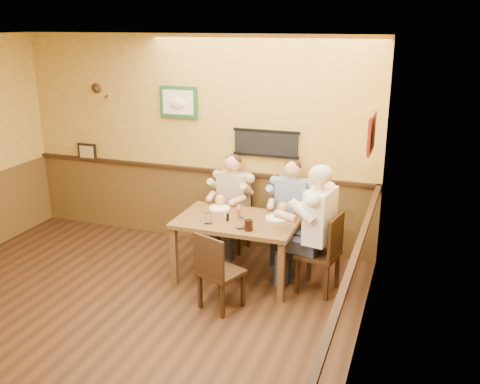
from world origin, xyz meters
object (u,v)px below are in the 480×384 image
object	(u,v)px
dining_table	(237,226)
pepper_shaker	(228,217)
chair_right_end	(318,253)
water_glass_mid	(240,223)
diner_tan_shirt	(234,208)
chair_back_left	(234,220)
diner_white_elder	(319,236)
cola_tumbler	(249,225)
water_glass_left	(208,218)
chair_back_right	(291,228)
diner_blue_polo	(291,215)
hot_sauce_bottle	(239,214)
chair_near_side	(221,270)
salt_shaker	(226,213)

from	to	relation	value
dining_table	pepper_shaker	size ratio (longest dim) A/B	15.90
chair_right_end	water_glass_mid	size ratio (longest dim) A/B	7.33
diner_tan_shirt	chair_right_end	bearing A→B (deg)	-25.47
chair_back_left	water_glass_mid	bearing A→B (deg)	-60.89
diner_tan_shirt	diner_white_elder	xyz separation A→B (m)	(1.29, -0.77, 0.08)
cola_tumbler	dining_table	bearing A→B (deg)	128.52
water_glass_left	cola_tumbler	size ratio (longest dim) A/B	1.01
chair_back_left	chair_right_end	world-z (taller)	chair_right_end
pepper_shaker	water_glass_left	bearing A→B (deg)	-140.39
chair_back_right	diner_tan_shirt	xyz separation A→B (m)	(-0.79, 0.02, 0.18)
chair_back_left	chair_right_end	size ratio (longest dim) A/B	0.89
chair_back_left	pepper_shaker	size ratio (longest dim) A/B	9.37
diner_blue_polo	hot_sauce_bottle	distance (m)	0.96
water_glass_mid	hot_sauce_bottle	distance (m)	0.22
chair_back_left	diner_blue_polo	size ratio (longest dim) A/B	0.70
dining_table	chair_near_side	bearing A→B (deg)	-84.09
chair_right_end	diner_blue_polo	xyz separation A→B (m)	(-0.50, 0.75, 0.12)
chair_back_left	hot_sauce_bottle	bearing A→B (deg)	-60.91
diner_tan_shirt	cola_tumbler	world-z (taller)	diner_tan_shirt
chair_right_end	water_glass_mid	xyz separation A→B (m)	(-0.83, -0.27, 0.35)
chair_back_left	chair_back_right	bearing A→B (deg)	4.01
water_glass_mid	salt_shaker	size ratio (longest dim) A/B	1.42
chair_near_side	pepper_shaker	bearing A→B (deg)	-54.23
dining_table	chair_near_side	world-z (taller)	chair_near_side
chair_back_left	water_glass_mid	size ratio (longest dim) A/B	6.50
hot_sauce_bottle	salt_shaker	xyz separation A→B (m)	(-0.20, 0.10, -0.04)
chair_back_left	diner_tan_shirt	world-z (taller)	diner_tan_shirt
water_glass_mid	water_glass_left	bearing A→B (deg)	176.07
chair_right_end	salt_shaker	bearing A→B (deg)	-81.08
dining_table	chair_back_left	size ratio (longest dim) A/B	1.70
chair_back_right	diner_tan_shirt	size ratio (longest dim) A/B	0.70
chair_back_right	salt_shaker	distance (m)	1.03
pepper_shaker	chair_back_left	bearing A→B (deg)	105.57
dining_table	chair_back_left	bearing A→B (deg)	112.92
chair_near_side	diner_white_elder	world-z (taller)	diner_white_elder
chair_back_left	chair_back_right	xyz separation A→B (m)	(0.79, -0.02, 0.00)
chair_near_side	chair_right_end	bearing A→B (deg)	-119.62
chair_back_right	diner_white_elder	distance (m)	0.94
chair_back_left	chair_back_right	world-z (taller)	same
salt_shaker	chair_back_right	bearing A→B (deg)	49.79
diner_tan_shirt	cola_tumbler	distance (m)	1.23
chair_right_end	hot_sauce_bottle	bearing A→B (deg)	-75.36
diner_tan_shirt	hot_sauce_bottle	bearing A→B (deg)	-60.91
diner_blue_polo	dining_table	bearing A→B (deg)	-119.08
chair_right_end	diner_white_elder	bearing A→B (deg)	180.00
dining_table	cola_tumbler	bearing A→B (deg)	-51.48
dining_table	chair_back_right	bearing A→B (deg)	58.54
dining_table	water_glass_left	distance (m)	0.39
dining_table	chair_near_side	xyz separation A→B (m)	(0.07, -0.72, -0.22)
chair_near_side	water_glass_left	xyz separation A→B (m)	(-0.34, 0.48, 0.38)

